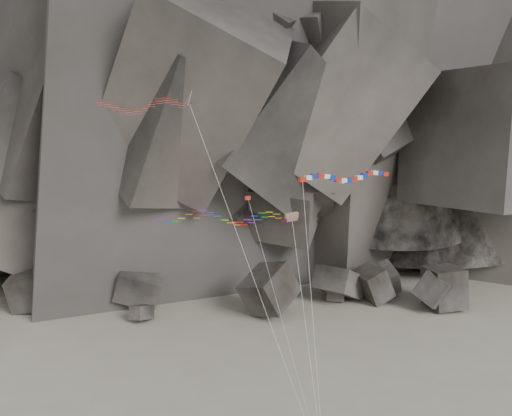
{
  "coord_description": "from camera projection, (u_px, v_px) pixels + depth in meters",
  "views": [
    {
      "loc": [
        -2.9,
        -42.75,
        28.95
      ],
      "look_at": [
        -0.26,
        6.0,
        21.27
      ],
      "focal_mm": 35.0,
      "sensor_mm": 36.0,
      "label": 1
    }
  ],
  "objects": [
    {
      "name": "headland",
      "position": [
        241.0,
        70.0,
        109.34
      ],
      "size": [
        110.0,
        70.0,
        84.0
      ],
      "primitive_type": null,
      "color": "#5A514A",
      "rests_on": "ground"
    },
    {
      "name": "boulder_field",
      "position": [
        282.0,
        293.0,
        81.55
      ],
      "size": [
        73.01,
        16.5,
        9.06
      ],
      "color": "#47423F",
      "rests_on": "ground"
    },
    {
      "name": "delta_kite",
      "position": [
        138.0,
        105.0,
        42.78
      ],
      "size": [
        19.2,
        8.97,
        30.74
      ],
      "rotation": [
        0.0,
        0.0,
        0.29
      ],
      "color": "red",
      "rests_on": "ground"
    },
    {
      "name": "banner_kite",
      "position": [
        345.0,
        178.0,
        48.26
      ],
      "size": [
        9.82,
        14.09,
        23.26
      ],
      "rotation": [
        0.0,
        0.0,
        0.43
      ],
      "color": "red",
      "rests_on": "ground"
    },
    {
      "name": "parafoil_kite",
      "position": [
        220.0,
        217.0,
        45.93
      ],
      "size": [
        14.69,
        9.75,
        19.93
      ],
      "rotation": [
        0.0,
        0.0,
        0.29
      ],
      "color": "yellow",
      "rests_on": "ground"
    },
    {
      "name": "pennant_kite",
      "position": [
        264.0,
        256.0,
        42.9
      ],
      "size": [
        6.16,
        7.4,
        21.53
      ],
      "rotation": [
        0.0,
        0.0,
        0.57
      ],
      "color": "red",
      "rests_on": "ground"
    }
  ]
}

